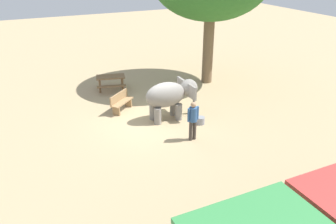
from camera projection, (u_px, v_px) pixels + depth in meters
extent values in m
plane|color=tan|center=(151.00, 120.00, 15.16)|extent=(60.00, 60.00, 0.00)
cylinder|color=gray|center=(173.00, 108.00, 15.52)|extent=(0.32, 0.32, 0.74)
cylinder|color=gray|center=(179.00, 112.00, 15.10)|extent=(0.32, 0.32, 0.74)
cylinder|color=gray|center=(153.00, 112.00, 15.13)|extent=(0.32, 0.32, 0.74)
cylinder|color=gray|center=(158.00, 116.00, 14.71)|extent=(0.32, 0.32, 0.74)
ellipsoid|color=gray|center=(166.00, 95.00, 14.77)|extent=(1.84, 0.94, 1.10)
sphere|color=gray|center=(189.00, 88.00, 15.15)|extent=(0.78, 0.78, 0.78)
cone|color=gray|center=(194.00, 101.00, 15.56)|extent=(0.25, 0.25, 1.24)
cube|color=gray|center=(181.00, 84.00, 15.53)|extent=(0.10, 0.64, 0.59)
cube|color=gray|center=(192.00, 92.00, 14.68)|extent=(0.10, 0.64, 0.59)
cylinder|color=#3F3833|center=(191.00, 131.00, 13.39)|extent=(0.14, 0.14, 0.82)
cylinder|color=#3F3833|center=(194.00, 130.00, 13.47)|extent=(0.14, 0.14, 0.82)
cylinder|color=#33598C|center=(193.00, 114.00, 13.13)|extent=(0.32, 0.32, 0.58)
sphere|color=tan|center=(193.00, 105.00, 12.96)|extent=(0.22, 0.22, 0.22)
cylinder|color=#33598C|center=(189.00, 115.00, 13.03)|extent=(0.09, 0.09, 0.55)
cylinder|color=#33598C|center=(198.00, 113.00, 13.22)|extent=(0.09, 0.09, 0.55)
cylinder|color=brown|center=(208.00, 48.00, 18.88)|extent=(0.59, 0.59, 3.99)
cube|color=#9E7A51|center=(122.00, 102.00, 15.89)|extent=(1.33, 1.21, 0.06)
cube|color=#9E7A51|center=(119.00, 97.00, 15.86)|extent=(1.11, 0.95, 0.40)
cube|color=#9E7A51|center=(128.00, 103.00, 16.43)|extent=(0.29, 0.33, 0.42)
cube|color=#9E7A51|center=(116.00, 111.00, 15.56)|extent=(0.29, 0.33, 0.42)
cube|color=brown|center=(111.00, 77.00, 18.24)|extent=(1.65, 1.14, 0.06)
cylinder|color=brown|center=(122.00, 81.00, 18.79)|extent=(0.10, 0.10, 0.72)
cylinder|color=brown|center=(123.00, 85.00, 18.22)|extent=(0.10, 0.10, 0.72)
cylinder|color=brown|center=(100.00, 82.00, 18.58)|extent=(0.10, 0.10, 0.72)
cylinder|color=brown|center=(100.00, 86.00, 18.01)|extent=(0.10, 0.10, 0.72)
cube|color=brown|center=(110.00, 78.00, 18.92)|extent=(1.51, 0.59, 0.05)
cube|color=brown|center=(111.00, 86.00, 17.82)|extent=(1.51, 0.59, 0.05)
cylinder|color=gray|center=(201.00, 120.00, 14.78)|extent=(0.36, 0.36, 0.32)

